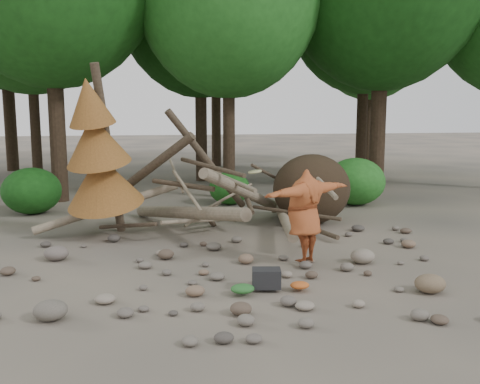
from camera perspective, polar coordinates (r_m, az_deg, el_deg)
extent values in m
plane|color=#514C44|center=(10.69, 1.08, -8.66)|extent=(120.00, 120.00, 0.00)
ellipsoid|color=#332619|center=(15.18, 7.65, 0.30)|extent=(2.20, 1.87, 1.98)
cylinder|color=gray|center=(14.00, -5.84, -2.20)|extent=(2.61, 5.11, 1.08)
cylinder|color=gray|center=(14.66, 1.03, -0.28)|extent=(3.18, 3.71, 1.90)
cylinder|color=brown|center=(14.73, -10.80, 1.58)|extent=(3.08, 1.91, 2.49)
cylinder|color=gray|center=(14.26, 4.72, -2.80)|extent=(1.13, 4.98, 0.43)
cylinder|color=brown|center=(14.97, -3.54, 3.37)|extent=(2.39, 1.03, 2.89)
cylinder|color=gray|center=(14.27, -13.97, -1.60)|extent=(3.71, 0.86, 1.20)
cylinder|color=#4C3F30|center=(13.83, -11.98, -3.54)|extent=(1.52, 1.70, 0.49)
cylinder|color=gray|center=(14.77, -1.40, -0.60)|extent=(1.57, 0.85, 0.69)
cylinder|color=#4C3F30|center=(15.51, 4.18, 1.32)|extent=(1.92, 1.25, 1.10)
cylinder|color=gray|center=(14.34, -6.84, 1.88)|extent=(0.37, 1.42, 0.85)
cylinder|color=#4C3F30|center=(14.18, 7.37, -3.74)|extent=(0.79, 2.54, 0.12)
cylinder|color=gray|center=(13.45, -4.79, -3.08)|extent=(1.78, 1.11, 0.29)
cylinder|color=#4C3F30|center=(13.88, -13.84, 4.37)|extent=(0.67, 1.13, 4.35)
cone|color=brown|center=(13.65, -14.48, 1.32)|extent=(2.06, 2.13, 1.86)
cone|color=brown|center=(13.37, -15.16, 5.45)|extent=(1.71, 1.78, 1.65)
cone|color=brown|center=(13.17, -15.80, 9.30)|extent=(1.23, 1.30, 1.41)
cylinder|color=#38281C|center=(19.79, -19.18, 11.98)|extent=(0.56, 0.56, 8.96)
cylinder|color=#38281C|center=(19.44, -1.20, 9.84)|extent=(0.44, 0.44, 7.14)
cylinder|color=#38281C|center=(21.80, 14.72, 12.48)|extent=(0.60, 0.60, 9.45)
cylinder|color=#38281C|center=(23.96, -21.16, 9.56)|extent=(0.42, 0.42, 7.56)
cylinder|color=#38281C|center=(24.36, -4.21, 11.24)|extent=(0.52, 0.52, 8.54)
cylinder|color=#38281C|center=(25.83, 12.98, 10.44)|extent=(0.50, 0.50, 8.12)
cylinder|color=#38281C|center=(30.87, -23.56, 11.06)|extent=(0.62, 0.62, 9.66)
cylinder|color=#38281C|center=(30.79, -2.58, 10.93)|extent=(0.54, 0.54, 8.75)
ellipsoid|color=#287624|center=(31.31, -2.64, 19.41)|extent=(8.00, 8.00, 10.00)
cylinder|color=#38281C|center=(32.70, 13.62, 9.77)|extent=(0.46, 0.46, 7.84)
ellipsoid|color=#1F631C|center=(33.05, 13.89, 16.97)|extent=(7.17, 7.17, 8.60)
ellipsoid|color=#174E15|center=(17.75, -21.34, 0.12)|extent=(1.80, 1.80, 1.44)
ellipsoid|color=#1F631C|center=(18.22, -1.12, 0.42)|extent=(1.40, 1.40, 1.12)
ellipsoid|color=#287624|center=(18.54, 12.21, 1.11)|extent=(2.00, 2.00, 1.60)
imported|color=#A14A24|center=(11.09, 6.91, -2.52)|extent=(2.38, 1.75, 1.93)
cylinder|color=tan|center=(10.13, 1.60, 2.19)|extent=(0.27, 0.28, 0.07)
cube|color=black|center=(9.68, 2.83, -9.50)|extent=(0.55, 0.42, 0.34)
ellipsoid|color=#266027|center=(9.43, 0.27, -10.57)|extent=(0.42, 0.35, 0.16)
ellipsoid|color=#B9541F|center=(9.72, 6.38, -10.13)|extent=(0.35, 0.28, 0.13)
ellipsoid|color=#635C52|center=(8.88, -19.57, -11.80)|extent=(0.52, 0.47, 0.31)
ellipsoid|color=#77634A|center=(10.14, 19.62, -9.18)|extent=(0.55, 0.50, 0.33)
ellipsoid|color=gray|center=(11.61, 12.95, -6.68)|extent=(0.51, 0.46, 0.31)
ellipsoid|color=#6A6059|center=(12.19, -19.00, -6.19)|extent=(0.52, 0.47, 0.31)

